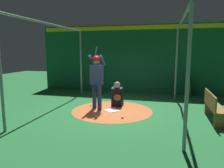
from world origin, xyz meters
TOP-DOWN VIEW (x-y plane):
  - ground_plane at (0.00, 0.00)m, footprint 25.31×25.31m
  - dirt_circle at (0.00, 0.00)m, footprint 2.82×2.82m
  - home_plate at (0.00, 0.00)m, footprint 0.59×0.59m
  - batter at (-0.06, -0.57)m, footprint 0.68×0.49m
  - catcher at (-0.67, 0.04)m, footprint 0.58×0.40m
  - back_wall at (-3.63, 0.00)m, footprint 0.23×9.31m
  - cage_frame at (0.00, 0.00)m, footprint 5.28×4.51m
  - bat_rack at (-3.38, 2.83)m, footprint 0.70×0.17m
  - bench at (0.28, 3.21)m, footprint 1.66×0.36m
  - baseball_0 at (-0.40, -0.93)m, footprint 0.07×0.07m
  - baseball_1 at (0.79, 0.53)m, footprint 0.07×0.07m
  - baseball_2 at (0.93, -0.27)m, footprint 0.07×0.07m

SIDE VIEW (x-z plane):
  - ground_plane at x=0.00m, z-range 0.00..0.00m
  - dirt_circle at x=0.00m, z-range 0.00..0.01m
  - home_plate at x=0.00m, z-range 0.01..0.02m
  - baseball_0 at x=-0.40m, z-range 0.01..0.08m
  - baseball_1 at x=0.79m, z-range 0.01..0.08m
  - baseball_2 at x=0.93m, z-range 0.01..0.08m
  - catcher at x=-0.67m, z-range -0.10..0.83m
  - bench at x=0.28m, z-range 0.02..0.87m
  - bat_rack at x=-3.38m, z-range -0.03..1.02m
  - batter at x=-0.06m, z-range 0.07..2.31m
  - back_wall at x=-3.63m, z-range 0.01..3.37m
  - cage_frame at x=0.00m, z-range 0.58..3.63m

